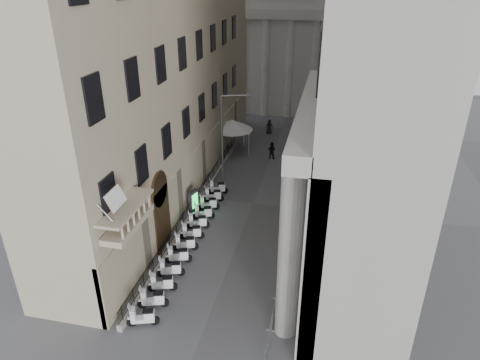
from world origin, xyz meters
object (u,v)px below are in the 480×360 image
Objects in this scene: street_lamp at (225,132)px; info_kiosk at (194,203)px; security_tent at (238,127)px; pedestrian_b at (271,150)px; pedestrian_a at (284,186)px; scooter_0 at (144,325)px.

info_kiosk is (-0.99, -6.46, -3.64)m from street_lamp.
street_lamp is 7.48m from info_kiosk.
security_tent is 2.42× the size of pedestrian_b.
street_lamp is 4.60× the size of pedestrian_a.
info_kiosk is (-0.95, 11.77, 1.04)m from scooter_0.
security_tent is at bearing 103.00° from info_kiosk.
pedestrian_b is (3.67, -0.68, -2.00)m from security_tent.
street_lamp reaches higher than pedestrian_b.
street_lamp reaches higher than security_tent.
pedestrian_a is at bearing -36.41° from scooter_0.
scooter_0 is 0.86× the size of pedestrian_b.
security_tent is at bearing -16.94° from scooter_0.
street_lamp reaches higher than scooter_0.
pedestrian_a is (5.53, 16.38, 0.86)m from scooter_0.
pedestrian_a is 0.98× the size of pedestrian_b.
info_kiosk is at bearing 83.87° from pedestrian_b.
security_tent is at bearing 76.81° from street_lamp.
pedestrian_b is (3.27, 5.89, -3.80)m from street_lamp.
pedestrian_a is (6.47, 4.61, -0.18)m from info_kiosk.
security_tent reaches higher than info_kiosk.
info_kiosk is (-0.59, -13.03, -1.84)m from security_tent.
info_kiosk is at bearing -13.16° from scooter_0.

